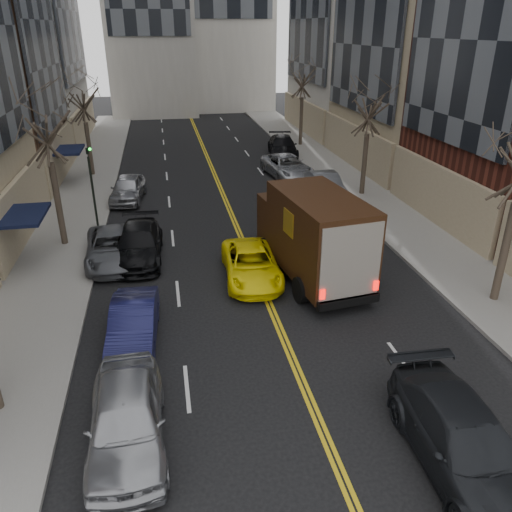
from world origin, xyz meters
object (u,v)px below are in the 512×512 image
at_px(ups_truck, 313,235).
at_px(pedestrian, 305,272).
at_px(observer_sedan, 464,442).
at_px(taxi, 251,264).

height_order(ups_truck, pedestrian, ups_truck).
bearing_deg(pedestrian, ups_truck, -18.41).
relative_size(ups_truck, observer_sedan, 1.31).
bearing_deg(ups_truck, pedestrian, -125.68).
distance_m(taxi, pedestrian, 2.46).
bearing_deg(ups_truck, observer_sedan, -93.91).
distance_m(observer_sedan, pedestrian, 9.60).
xyz_separation_m(ups_truck, observer_sedan, (0.70, -10.67, -1.15)).
distance_m(observer_sedan, taxi, 11.47).
bearing_deg(observer_sedan, taxi, 108.71).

